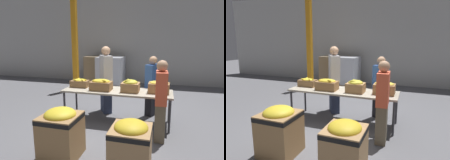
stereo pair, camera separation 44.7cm
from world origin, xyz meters
The scene contains 15 objects.
ground_plane centered at (0.00, 0.00, 0.00)m, with size 30.00×30.00×0.00m, color slate.
wall_back centered at (0.00, 4.52, 2.00)m, with size 16.00×0.08×4.00m.
sorting_table centered at (0.00, 0.00, 0.72)m, with size 2.51×0.77×0.77m.
banana_box_0 centered at (-0.97, 0.08, 0.87)m, with size 0.43×0.29×0.22m.
banana_box_1 centered at (-0.36, -0.09, 0.90)m, with size 0.49×0.33×0.27m.
banana_box_2 centered at (0.32, -0.06, 0.91)m, with size 0.39×0.35×0.29m.
banana_box_3 centered at (0.94, 0.02, 0.91)m, with size 0.45×0.34×0.28m.
volunteer_0 centered at (1.01, -0.64, 0.77)m, with size 0.23×0.43×1.56m.
volunteer_1 centered at (0.76, 0.66, 0.76)m, with size 0.37×0.46×1.53m.
volunteer_2 centered at (-0.44, 0.57, 0.88)m, with size 0.45×0.53×1.76m.
donation_bin_0 centered at (-0.53, -1.67, 0.45)m, with size 0.61×0.61×0.85m.
donation_bin_1 centered at (0.62, -1.67, 0.40)m, with size 0.60×0.60×0.76m.
support_pillar centered at (-2.31, 2.67, 2.00)m, with size 0.19×0.19×4.00m.
pallet_stack_0 centered at (-1.16, 3.62, 0.61)m, with size 1.14×1.14×1.23m.
pallet_stack_1 centered at (-1.90, 3.85, 0.60)m, with size 0.91×0.91×1.22m.
Camera 2 is at (1.50, -4.24, 1.91)m, focal length 32.00 mm.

